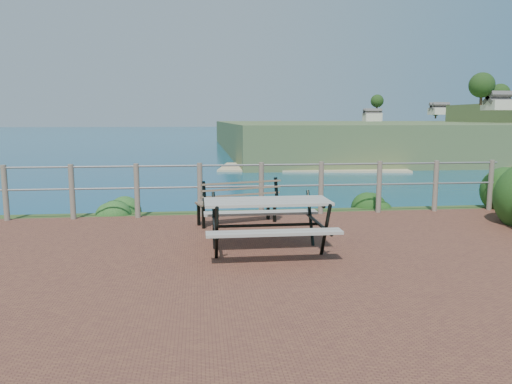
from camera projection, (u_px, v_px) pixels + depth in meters
ground at (295, 268)px, 6.18m from camera, size 10.00×7.00×0.12m
ocean at (201, 123)px, 202.71m from camera, size 1200.00×1200.00×0.00m
safety_railing at (261, 186)px, 9.39m from camera, size 9.40×0.10×1.00m
picnic_table at (267, 220)px, 6.81m from camera, size 1.70×1.47×0.72m
park_bench at (237, 195)px, 8.61m from camera, size 1.46×0.76×0.80m
shrub_lip_west at (114, 212)px, 9.87m from camera, size 0.72×0.72×0.44m
shrub_lip_east at (372, 206)px, 10.57m from camera, size 0.73×0.73×0.45m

